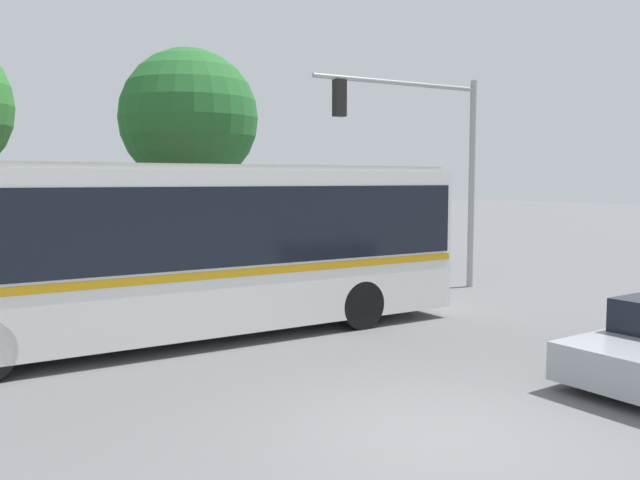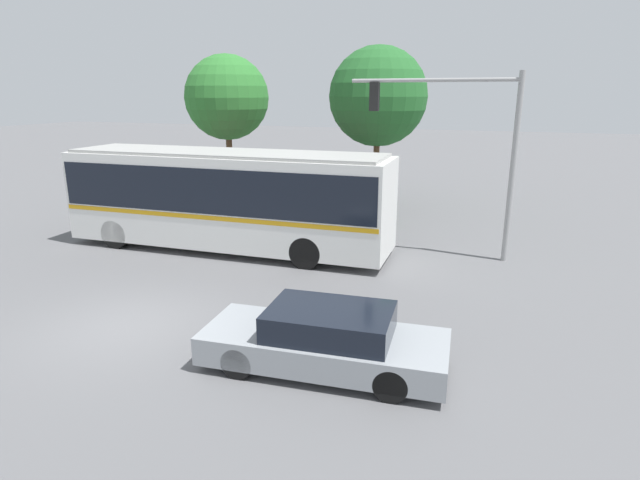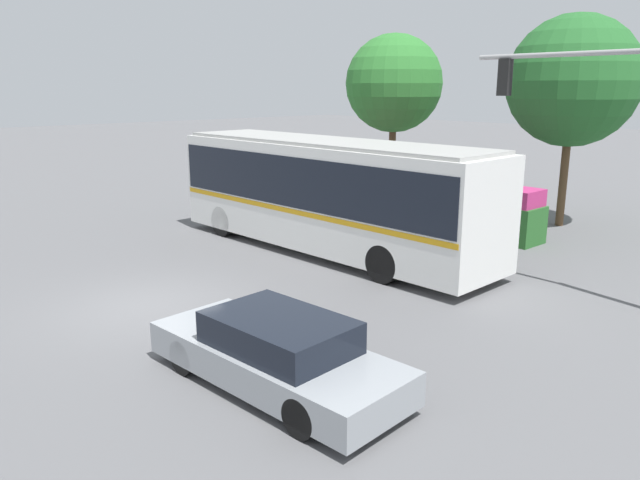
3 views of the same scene
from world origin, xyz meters
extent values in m
plane|color=#5B5B5E|center=(0.00, 0.00, 0.00)|extent=(140.00, 140.00, 0.00)
cube|color=silver|center=(-0.83, 6.26, 1.75)|extent=(11.19, 2.94, 3.00)
cube|color=black|center=(-0.83, 6.26, 2.23)|extent=(10.97, 2.98, 1.44)
cube|color=#C68C14|center=(-0.83, 6.26, 1.39)|extent=(11.08, 2.97, 0.14)
cube|color=#9D9D99|center=(-0.83, 6.26, 3.30)|extent=(10.74, 2.72, 0.10)
cylinder|color=black|center=(2.43, 5.22, 0.50)|extent=(1.01, 0.33, 1.00)
cylinder|color=black|center=(2.35, 7.51, 0.50)|extent=(1.01, 0.33, 1.00)
cylinder|color=black|center=(3.43, 0.45, 0.31)|extent=(0.64, 0.27, 0.62)
cylinder|color=gray|center=(8.14, 8.13, 2.92)|extent=(0.18, 0.18, 5.84)
cylinder|color=gray|center=(5.55, 8.13, 5.58)|extent=(5.18, 0.12, 0.12)
cube|color=black|center=(3.71, 8.13, 5.08)|extent=(0.30, 0.22, 0.90)
cylinder|color=red|center=(3.71, 8.25, 5.38)|extent=(0.18, 0.02, 0.18)
cylinder|color=yellow|center=(3.71, 8.25, 5.08)|extent=(0.18, 0.02, 0.18)
cylinder|color=green|center=(3.71, 8.25, 4.78)|extent=(0.18, 0.02, 0.18)
cube|color=#286028|center=(-1.09, 11.46, 0.60)|extent=(8.52, 1.26, 1.20)
cube|color=#B22D6B|center=(-1.09, 11.46, 1.47)|extent=(8.35, 1.20, 0.54)
cylinder|color=brown|center=(2.17, 14.89, 1.72)|extent=(0.28, 0.28, 3.44)
sphere|color=#236028|center=(2.17, 14.89, 5.05)|extent=(4.47, 4.47, 4.47)
camera|label=1|loc=(-5.07, -6.01, 3.07)|focal=37.22mm
camera|label=2|loc=(7.98, -8.76, 5.19)|focal=28.95mm
camera|label=3|loc=(12.35, -5.88, 4.85)|focal=34.20mm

